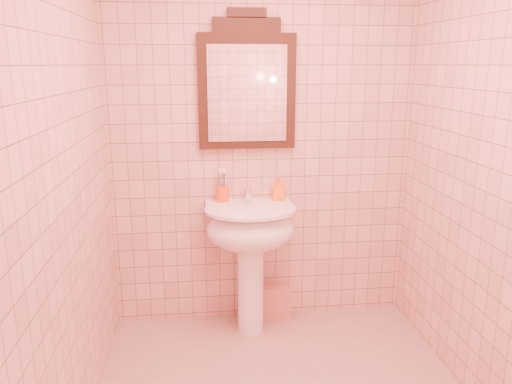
{
  "coord_description": "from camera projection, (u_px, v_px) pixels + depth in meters",
  "views": [
    {
      "loc": [
        -0.4,
        -2.14,
        1.74
      ],
      "look_at": [
        -0.1,
        0.55,
        1.05
      ],
      "focal_mm": 35.0,
      "sensor_mm": 36.0,
      "label": 1
    }
  ],
  "objects": [
    {
      "name": "back_wall",
      "position": [
        262.0,
        141.0,
        3.29
      ],
      "size": [
        2.0,
        0.02,
        2.5
      ],
      "primitive_type": "cube",
      "color": "beige",
      "rests_on": "floor"
    },
    {
      "name": "pedestal_sink",
      "position": [
        250.0,
        238.0,
        3.2
      ],
      "size": [
        0.58,
        0.58,
        0.86
      ],
      "color": "white",
      "rests_on": "floor"
    },
    {
      "name": "faucet",
      "position": [
        248.0,
        193.0,
        3.27
      ],
      "size": [
        0.04,
        0.16,
        0.11
      ],
      "color": "white",
      "rests_on": "pedestal_sink"
    },
    {
      "name": "mirror",
      "position": [
        247.0,
        86.0,
        3.16
      ],
      "size": [
        0.62,
        0.06,
        0.87
      ],
      "color": "black",
      "rests_on": "back_wall"
    },
    {
      "name": "toothbrush_cup",
      "position": [
        222.0,
        193.0,
        3.28
      ],
      "size": [
        0.08,
        0.08,
        0.2
      ],
      "rotation": [
        0.0,
        0.0,
        0.08
      ],
      "color": "#EA4A13",
      "rests_on": "pedestal_sink"
    },
    {
      "name": "soap_dispenser",
      "position": [
        279.0,
        188.0,
        3.3
      ],
      "size": [
        0.09,
        0.09,
        0.16
      ],
      "primitive_type": "imported",
      "rotation": [
        0.0,
        0.0,
        -0.23
      ],
      "color": "orange",
      "rests_on": "pedestal_sink"
    },
    {
      "name": "towel",
      "position": [
        275.0,
        301.0,
        3.52
      ],
      "size": [
        0.21,
        0.15,
        0.25
      ],
      "primitive_type": "cube",
      "rotation": [
        0.0,
        0.0,
        0.09
      ],
      "color": "tan",
      "rests_on": "floor"
    }
  ]
}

